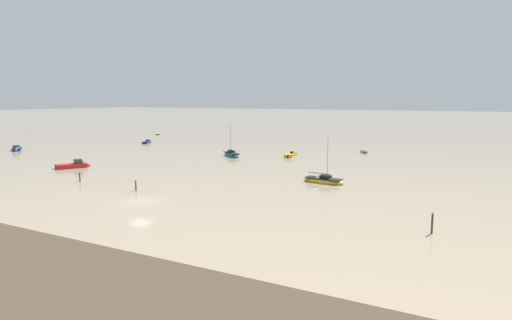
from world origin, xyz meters
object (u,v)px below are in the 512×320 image
(motorboat_moored_0, at_px, (292,155))
(motorboat_moored_3, at_px, (76,166))
(sailboat_moored_1, at_px, (324,181))
(mooring_post_left, at_px, (80,177))
(motorboat_moored_2, at_px, (147,142))
(rowboat_moored_0, at_px, (157,134))
(mooring_post_right, at_px, (136,186))
(sailboat_moored_0, at_px, (232,155))
(mooring_post_near, at_px, (432,224))
(motorboat_moored_1, at_px, (17,149))
(rowboat_moored_1, at_px, (364,152))

(motorboat_moored_0, relative_size, motorboat_moored_3, 0.81)
(sailboat_moored_1, bearing_deg, motorboat_moored_3, -163.33)
(sailboat_moored_1, bearing_deg, mooring_post_left, -145.78)
(motorboat_moored_0, distance_m, sailboat_moored_1, 28.22)
(motorboat_moored_2, bearing_deg, rowboat_moored_0, 8.61)
(sailboat_moored_1, bearing_deg, motorboat_moored_0, 129.83)
(rowboat_moored_0, distance_m, mooring_post_right, 89.42)
(rowboat_moored_0, bearing_deg, motorboat_moored_0, -170.12)
(motorboat_moored_2, xyz_separation_m, mooring_post_left, (29.12, -45.80, 0.47))
(sailboat_moored_1, bearing_deg, rowboat_moored_0, 152.15)
(sailboat_moored_1, xyz_separation_m, motorboat_moored_2, (-59.58, 30.14, -0.10))
(sailboat_moored_0, distance_m, mooring_post_near, 55.16)
(motorboat_moored_1, bearing_deg, motorboat_moored_0, 58.24)
(mooring_post_left, bearing_deg, motorboat_moored_0, 68.92)
(motorboat_moored_0, height_order, motorboat_moored_3, motorboat_moored_3)
(rowboat_moored_0, distance_m, mooring_post_left, 82.03)
(mooring_post_right, bearing_deg, rowboat_moored_0, 129.25)
(mooring_post_left, distance_m, mooring_post_right, 11.35)
(rowboat_moored_0, relative_size, motorboat_moored_2, 0.69)
(motorboat_moored_3, distance_m, mooring_post_right, 24.32)
(motorboat_moored_1, bearing_deg, sailboat_moored_0, 56.17)
(sailboat_moored_1, bearing_deg, sailboat_moored_0, 152.45)
(motorboat_moored_1, xyz_separation_m, motorboat_moored_2, (13.86, 27.10, -0.09))
(motorboat_moored_3, bearing_deg, sailboat_moored_0, -3.59)
(motorboat_moored_0, distance_m, motorboat_moored_3, 40.48)
(rowboat_moored_1, bearing_deg, mooring_post_right, 129.38)
(mooring_post_left, bearing_deg, mooring_post_right, -4.20)
(motorboat_moored_1, xyz_separation_m, rowboat_moored_1, (69.45, 33.60, -0.15))
(sailboat_moored_0, xyz_separation_m, rowboat_moored_0, (-49.65, 34.79, -0.18))
(sailboat_moored_0, bearing_deg, rowboat_moored_0, 3.61)
(mooring_post_near, bearing_deg, rowboat_moored_0, 142.60)
(motorboat_moored_2, bearing_deg, motorboat_moored_3, 178.92)
(motorboat_moored_0, relative_size, motorboat_moored_1, 0.97)
(motorboat_moored_0, xyz_separation_m, motorboat_moored_2, (-44.29, 6.43, -0.02))
(motorboat_moored_2, bearing_deg, sailboat_moored_0, -136.87)
(motorboat_moored_2, xyz_separation_m, mooring_post_right, (40.43, -46.63, 0.48))
(motorboat_moored_0, bearing_deg, mooring_post_near, -149.24)
(sailboat_moored_1, height_order, motorboat_moored_3, sailboat_moored_1)
(motorboat_moored_0, height_order, mooring_post_left, mooring_post_left)
(sailboat_moored_0, distance_m, sailboat_moored_1, 31.67)
(motorboat_moored_0, distance_m, motorboat_moored_2, 44.76)
(mooring_post_left, bearing_deg, rowboat_moored_1, 63.15)
(rowboat_moored_0, height_order, motorboat_moored_2, motorboat_moored_2)
(motorboat_moored_1, relative_size, motorboat_moored_2, 1.12)
(sailboat_moored_0, bearing_deg, sailboat_moored_1, -175.94)
(sailboat_moored_0, bearing_deg, motorboat_moored_1, 56.13)
(motorboat_moored_2, distance_m, mooring_post_left, 54.27)
(sailboat_moored_0, relative_size, mooring_post_right, 4.65)
(motorboat_moored_0, height_order, motorboat_moored_1, motorboat_moored_1)
(motorboat_moored_0, relative_size, mooring_post_left, 3.07)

